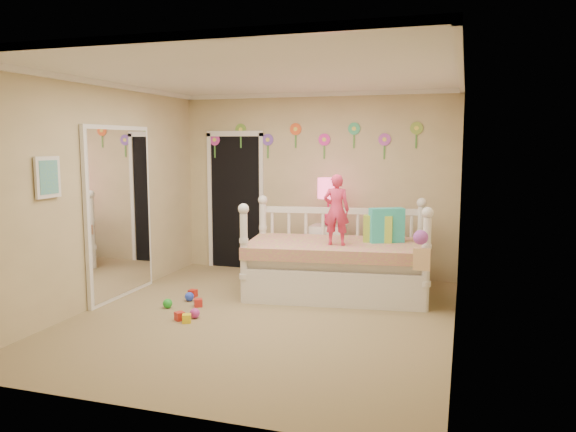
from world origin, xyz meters
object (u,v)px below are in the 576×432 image
(child, at_px, (336,210))
(table_lamp, at_px, (328,194))
(daybed, at_px, (337,247))
(nightstand, at_px, (328,253))

(child, xyz_separation_m, table_lamp, (-0.32, 0.91, 0.10))
(daybed, height_order, table_lamp, table_lamp)
(daybed, bearing_deg, table_lamp, 103.68)
(child, xyz_separation_m, nightstand, (-0.32, 0.91, -0.72))
(daybed, xyz_separation_m, nightstand, (-0.28, 0.72, -0.22))
(nightstand, xyz_separation_m, table_lamp, (0.00, 0.00, 0.82))
(child, distance_m, nightstand, 1.20)
(child, height_order, nightstand, child)
(daybed, relative_size, child, 2.60)
(table_lamp, bearing_deg, nightstand, 180.00)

